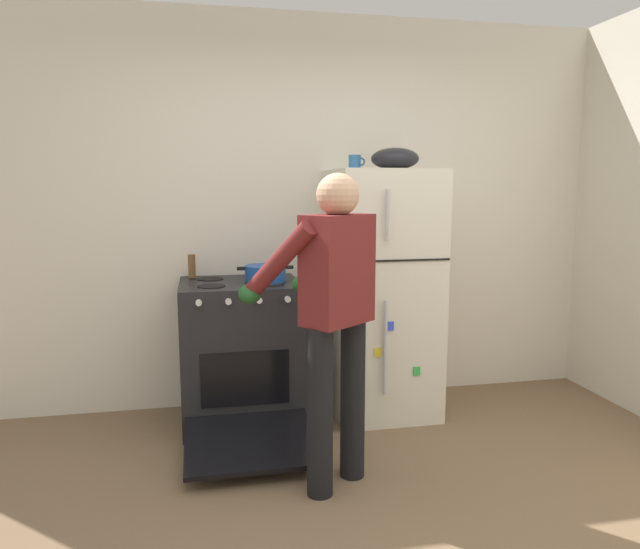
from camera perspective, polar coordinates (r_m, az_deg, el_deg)
name	(u,v)px	position (r m, az deg, el deg)	size (l,w,h in m)	color
kitchen_wall_back	(303,213)	(4.16, -1.70, 6.03)	(6.00, 0.10, 2.70)	silver
refrigerator	(381,293)	(3.97, 5.99, -1.80)	(0.68, 0.72, 1.65)	silver
stove_range	(241,354)	(3.86, -7.69, -7.73)	(0.76, 1.23, 0.94)	black
person_cook	(331,303)	(2.92, 1.10, -2.77)	(0.69, 0.74, 1.60)	black
red_pot	(265,273)	(3.73, -5.36, 0.11)	(0.36, 0.26, 0.10)	#19479E
coffee_mug	(355,162)	(3.91, 3.44, 10.89)	(0.11, 0.08, 0.10)	#2D6093
pepper_mill	(192,266)	(3.95, -12.42, 0.80)	(0.05, 0.05, 0.16)	brown
mixing_bowl	(395,159)	(3.93, 7.33, 11.16)	(0.32, 0.32, 0.14)	black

